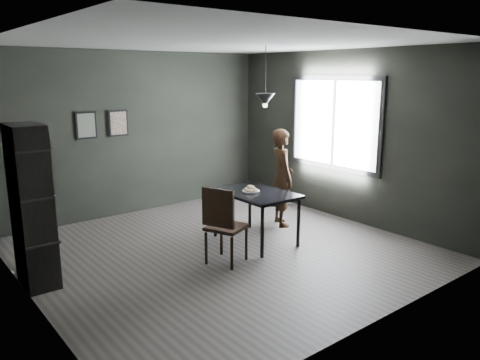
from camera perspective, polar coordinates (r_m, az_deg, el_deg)
ground at (r=6.61m, az=-2.13°, el=-8.55°), size 5.00×5.00×0.00m
back_wall at (r=8.37m, az=-12.45°, el=5.60°), size 5.00×0.10×2.80m
ceiling at (r=6.17m, az=-2.35°, el=16.44°), size 5.00×5.00×0.02m
window_assembly at (r=8.05m, az=11.34°, el=6.80°), size 0.04×1.96×1.56m
cafe_table at (r=6.76m, az=1.93°, el=-2.08°), size 0.80×1.20×0.75m
white_plate at (r=6.73m, az=1.33°, el=-1.41°), size 0.23×0.23×0.01m
donut_pile at (r=6.72m, az=1.33°, el=-1.12°), size 0.21×0.21×0.09m
woman at (r=7.53m, az=5.10°, el=0.30°), size 0.58×0.68×1.57m
wood_chair at (r=5.95m, az=-2.14°, el=-5.03°), size 0.58×0.58×1.03m
shelf_unit at (r=5.81m, az=-24.06°, el=-3.00°), size 0.36×0.63×1.88m
pendant_lamp at (r=6.78m, az=3.09°, el=9.77°), size 0.28×0.28×0.86m
framed_print_left at (r=7.97m, az=-18.26°, el=6.35°), size 0.34×0.04×0.44m
framed_print_right at (r=8.17m, az=-14.63°, el=6.73°), size 0.34×0.04×0.44m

